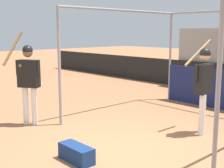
% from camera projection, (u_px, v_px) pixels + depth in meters
% --- Properties ---
extents(ground_plane, '(60.00, 60.00, 0.00)m').
position_uv_depth(ground_plane, '(120.00, 152.00, 5.72)').
color(ground_plane, '#9E6642').
extents(batting_cage, '(4.04, 4.24, 2.77)m').
position_uv_depth(batting_cage, '(214.00, 70.00, 8.03)').
color(batting_cage, gray).
rests_on(batting_cage, ground).
extents(player_batter, '(0.54, 0.91, 2.01)m').
position_uv_depth(player_batter, '(203.00, 82.00, 6.58)').
color(player_batter, white).
rests_on(player_batter, ground).
extents(player_waiting, '(0.68, 0.72, 2.18)m').
position_uv_depth(player_waiting, '(28.00, 76.00, 7.23)').
color(player_waiting, white).
rests_on(player_waiting, ground).
extents(equipment_bag, '(0.70, 0.28, 0.28)m').
position_uv_depth(equipment_bag, '(76.00, 153.00, 5.29)').
color(equipment_bag, navy).
rests_on(equipment_bag, ground).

